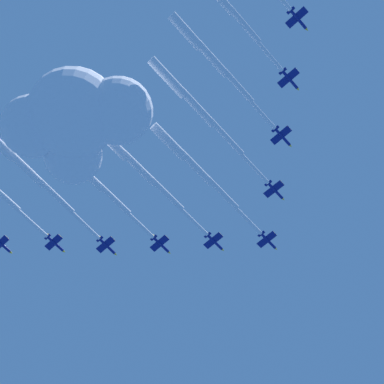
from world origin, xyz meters
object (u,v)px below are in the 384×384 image
at_px(jet_port_inner, 138,168).
at_px(jet_port_outer, 26,169).
at_px(jet_starboard_inner, 196,107).
at_px(jet_port_mid, 87,175).
at_px(jet_starboard_mid, 212,59).
at_px(jet_lead, 195,167).

bearing_deg(jet_port_inner, jet_port_outer, 6.47).
xyz_separation_m(jet_starboard_inner, jet_port_mid, (43.46, -20.98, -1.50)).
relative_size(jet_starboard_inner, jet_starboard_mid, 1.12).
bearing_deg(jet_port_inner, jet_starboard_mid, 130.31).
xyz_separation_m(jet_port_inner, jet_port_mid, (19.21, -0.23, -1.71)).
bearing_deg(jet_port_inner, jet_port_mid, -0.68).
bearing_deg(jet_starboard_inner, jet_starboard_mid, 113.98).
height_order(jet_port_inner, jet_port_mid, jet_port_inner).
bearing_deg(jet_lead, jet_port_outer, 6.18).
xyz_separation_m(jet_starboard_mid, jet_port_outer, (73.11, -32.51, -2.09)).
bearing_deg(jet_port_inner, jet_lead, -174.40).
bearing_deg(jet_port_outer, jet_lead, -173.82).
bearing_deg(jet_port_mid, jet_port_outer, 12.48).
distance_m(jet_lead, jet_starboard_mid, 40.62).
bearing_deg(jet_starboard_mid, jet_port_mid, -36.41).
bearing_deg(jet_port_mid, jet_port_inner, 179.32).
height_order(jet_starboard_inner, jet_port_mid, jet_starboard_inner).
bearing_deg(jet_port_outer, jet_starboard_inner, 166.29).
xyz_separation_m(jet_lead, jet_port_outer, (62.90, 6.81, -2.25)).
distance_m(jet_port_inner, jet_port_mid, 19.29).
bearing_deg(jet_starboard_mid, jet_port_inner, -49.69).
xyz_separation_m(jet_port_inner, jet_port_outer, (41.53, 4.71, -2.10)).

